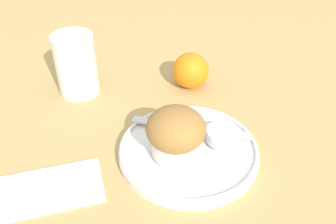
{
  "coord_description": "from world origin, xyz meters",
  "views": [
    {
      "loc": [
        -0.17,
        -0.4,
        0.41
      ],
      "look_at": [
        -0.04,
        0.05,
        0.06
      ],
      "focal_mm": 40.0,
      "sensor_mm": 36.0,
      "label": 1
    }
  ],
  "objects": [
    {
      "name": "juice_glass",
      "position": [
        -0.16,
        0.23,
        0.06
      ],
      "size": [
        0.08,
        0.08,
        0.12
      ],
      "color": "silver",
      "rests_on": "ground_plane"
    },
    {
      "name": "butter_knife",
      "position": [
        0.0,
        0.04,
        0.02
      ],
      "size": [
        0.18,
        0.11,
        0.0
      ],
      "rotation": [
        0.0,
        0.0,
        -0.52
      ],
      "color": "silver",
      "rests_on": "plate"
    },
    {
      "name": "muffin",
      "position": [
        -0.04,
        -0.01,
        0.06
      ],
      "size": [
        0.09,
        0.09,
        0.08
      ],
      "color": "silver",
      "rests_on": "plate"
    },
    {
      "name": "folded_napkin",
      "position": [
        -0.23,
        -0.01,
        0.0
      ],
      "size": [
        0.16,
        0.09,
        0.01
      ],
      "color": "white",
      "rests_on": "ground_plane"
    },
    {
      "name": "ground_plane",
      "position": [
        0.0,
        0.0,
        0.0
      ],
      "size": [
        3.0,
        3.0,
        0.0
      ],
      "primitive_type": "plane",
      "color": "tan"
    },
    {
      "name": "cream_ramekin",
      "position": [
        0.04,
        -0.0,
        0.03
      ],
      "size": [
        0.05,
        0.05,
        0.02
      ],
      "color": "silver",
      "rests_on": "plate"
    },
    {
      "name": "berry_pair",
      "position": [
        -0.01,
        0.04,
        0.03
      ],
      "size": [
        0.03,
        0.02,
        0.02
      ],
      "color": "#B7192D",
      "rests_on": "plate"
    },
    {
      "name": "orange_fruit",
      "position": [
        0.05,
        0.19,
        0.04
      ],
      "size": [
        0.07,
        0.07,
        0.07
      ],
      "color": "orange",
      "rests_on": "ground_plane"
    },
    {
      "name": "plate",
      "position": [
        -0.02,
        -0.0,
        0.01
      ],
      "size": [
        0.22,
        0.22,
        0.02
      ],
      "color": "white",
      "rests_on": "ground_plane"
    }
  ]
}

